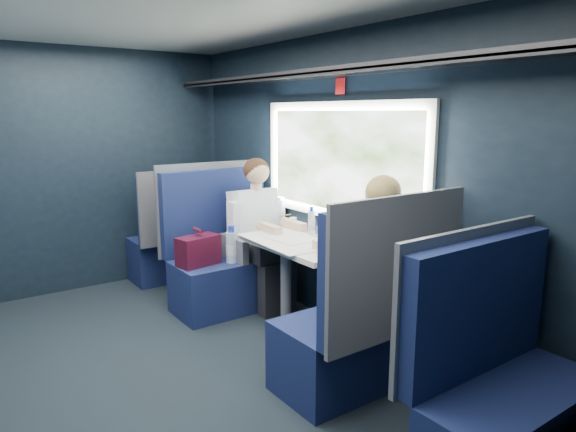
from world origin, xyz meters
TOP-DOWN VIEW (x-y plane):
  - ground at (0.00, 0.00)m, footprint 2.80×4.20m
  - room_shell at (0.02, 0.00)m, footprint 3.00×4.40m
  - table at (1.03, 0.00)m, footprint 0.62×1.00m
  - seat_bay_near at (0.84, 0.87)m, footprint 1.04×0.62m
  - seat_bay_far at (0.85, -0.87)m, footprint 1.04×0.62m
  - seat_row_front at (0.85, 1.80)m, footprint 1.04×0.51m
  - seat_row_back at (0.85, -1.80)m, footprint 1.04×0.51m
  - man at (1.10, 0.70)m, footprint 0.53×0.56m
  - woman at (1.10, -0.71)m, footprint 0.53×0.56m
  - papers at (0.98, 0.07)m, footprint 0.55×0.77m
  - laptop at (1.39, 0.16)m, footprint 0.31×0.38m
  - bottle_small at (1.32, 0.25)m, footprint 0.06×0.06m
  - cup at (1.26, 0.44)m, footprint 0.06×0.06m

SIDE VIEW (x-z plane):
  - ground at x=0.00m, z-range -0.01..0.00m
  - seat_row_front at x=0.85m, z-range -0.17..0.99m
  - seat_row_back at x=0.85m, z-range -0.17..0.99m
  - seat_bay_far at x=0.85m, z-range -0.22..1.04m
  - seat_bay_near at x=0.84m, z-range -0.21..1.05m
  - table at x=1.03m, z-range 0.29..1.03m
  - man at x=1.10m, z-range 0.06..1.38m
  - woman at x=1.10m, z-range 0.07..1.39m
  - papers at x=0.98m, z-range 0.74..0.75m
  - cup at x=1.26m, z-range 0.74..0.82m
  - laptop at x=1.39m, z-range 0.68..0.95m
  - bottle_small at x=1.32m, z-range 0.73..0.93m
  - room_shell at x=0.02m, z-range 0.28..2.68m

